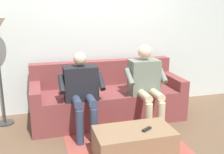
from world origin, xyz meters
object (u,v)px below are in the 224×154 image
at_px(person_right_seated, 82,88).
at_px(couch, 107,99).
at_px(person_left_seated, 146,81).
at_px(remote_black, 147,129).
at_px(coffee_table, 134,143).

bearing_deg(person_right_seated, couch, -138.12).
bearing_deg(person_left_seated, remote_black, 68.60).
distance_m(couch, person_right_seated, 0.70).
distance_m(person_left_seated, person_right_seated, 0.91).
bearing_deg(person_left_seated, couch, -41.52).
xyz_separation_m(person_left_seated, remote_black, (0.32, 0.83, -0.31)).
height_order(couch, coffee_table, couch).
bearing_deg(coffee_table, remote_black, 161.10).
bearing_deg(couch, remote_black, 96.12).
distance_m(coffee_table, remote_black, 0.23).
bearing_deg(remote_black, person_left_seated, -141.68).
xyz_separation_m(couch, person_right_seated, (0.46, 0.41, 0.33)).
distance_m(couch, remote_black, 1.24).
xyz_separation_m(coffee_table, person_left_seated, (-0.46, -0.78, 0.49)).
xyz_separation_m(coffee_table, person_right_seated, (0.46, -0.78, 0.47)).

